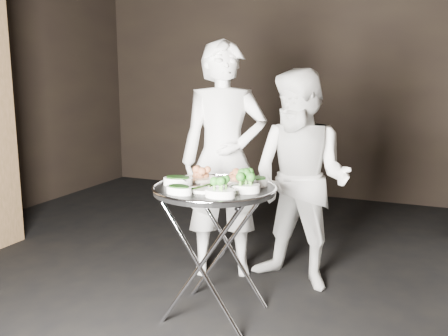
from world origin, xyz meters
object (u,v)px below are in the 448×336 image
at_px(tray_stand, 215,246).
at_px(waiter_right, 301,180).
at_px(waiter_left, 224,160).
at_px(serving_tray, 215,189).

xyz_separation_m(tray_stand, waiter_right, (0.37, 0.69, 0.32)).
xyz_separation_m(tray_stand, waiter_left, (-0.24, 0.70, 0.43)).
distance_m(serving_tray, waiter_left, 0.74).
relative_size(tray_stand, waiter_left, 0.47).
relative_size(tray_stand, waiter_right, 0.53).
height_order(tray_stand, waiter_right, waiter_right).
bearing_deg(waiter_left, tray_stand, -96.07).
bearing_deg(waiter_left, waiter_right, -25.92).
bearing_deg(serving_tray, tray_stand, -90.00).
relative_size(tray_stand, serving_tray, 1.08).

